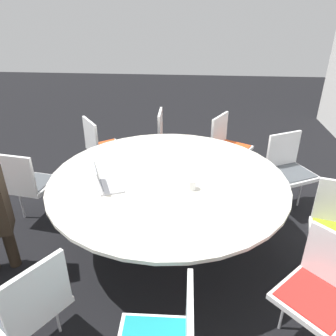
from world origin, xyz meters
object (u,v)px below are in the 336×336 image
chair_5 (289,166)px  chair_8 (102,145)px  chair_9 (26,181)px  coffee_cup (191,185)px  chair_6 (228,143)px  laptop (105,182)px  chair_3 (322,287)px  chair_7 (170,137)px  chair_1 (29,302)px

chair_5 → chair_8: bearing=-37.4°
chair_9 → coffee_cup: size_ratio=9.91×
chair_6 → laptop: 1.96m
chair_9 → laptop: size_ratio=2.54×
chair_3 → chair_6: 2.37m
laptop → chair_9: bearing=46.3°
chair_8 → laptop: 1.44m
chair_5 → chair_9: size_ratio=1.00×
chair_7 → laptop: bearing=-15.4°
chair_5 → chair_7: bearing=-55.2°
chair_3 → chair_7: bearing=-19.0°
chair_1 → laptop: size_ratio=2.54×
chair_3 → coffee_cup: size_ratio=9.91×
chair_3 → chair_8: bearing=-1.1°
chair_1 → coffee_cup: chair_1 is taller
chair_6 → chair_7: same height
chair_5 → coffee_cup: 1.43m
coffee_cup → chair_7: bearing=-169.5°
chair_1 → chair_9: bearing=59.8°
chair_8 → laptop: bearing=-19.9°
chair_8 → chair_9: same height
chair_8 → coffee_cup: size_ratio=9.91×
chair_8 → laptop: (1.36, 0.41, 0.26)m
chair_5 → chair_8: 2.27m
chair_5 → chair_6: (-0.60, -0.63, 0.00)m
chair_5 → chair_7: 1.58m
chair_7 → laptop: laptop is taller
chair_5 → chair_1: bearing=17.5°
chair_8 → chair_9: (0.98, -0.53, 0.00)m
chair_1 → chair_5: (-2.00, 2.05, 0.00)m
chair_6 → chair_7: bearing=-72.2°
chair_3 → chair_6: size_ratio=1.00×
chair_3 → laptop: (-0.80, -1.61, 0.26)m
chair_3 → chair_5: size_ratio=1.00×
chair_5 → chair_6: 0.87m
chair_3 → chair_1: bearing=53.7°
chair_3 → chair_5: bearing=-51.2°
chair_5 → chair_6: bearing=-70.4°
chair_5 → coffee_cup: bearing=13.5°
chair_9 → chair_8: bearing=70.6°
chair_7 → coffee_cup: (1.66, 0.31, 0.24)m
chair_1 → laptop: 1.12m
chair_1 → chair_9: size_ratio=1.00×
chair_6 → coffee_cup: bearing=12.7°
chair_3 → chair_8: 2.96m
laptop → chair_7: bearing=-36.3°
chair_6 → chair_9: (1.16, -2.14, 0.00)m
chair_5 → coffee_cup: size_ratio=9.91×
chair_1 → chair_7: bearing=19.9°
chair_3 → coffee_cup: bearing=2.0°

